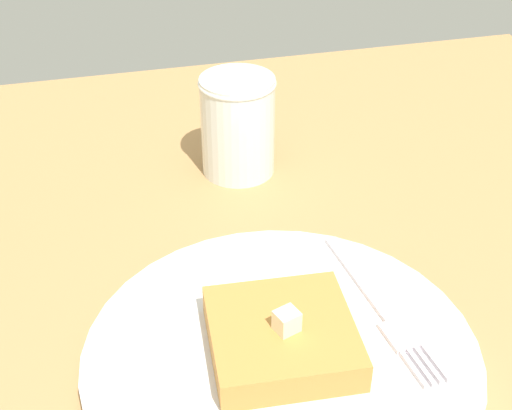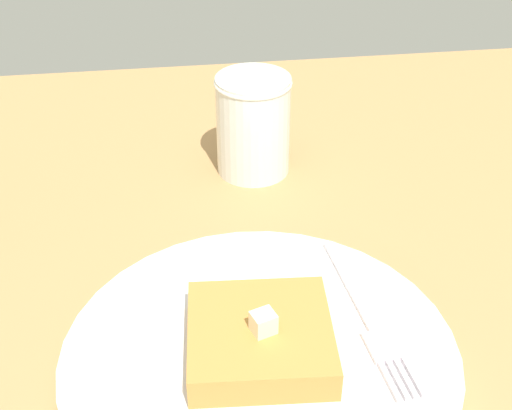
{
  "view_description": "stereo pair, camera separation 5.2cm",
  "coord_description": "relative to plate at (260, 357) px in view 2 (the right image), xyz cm",
  "views": [
    {
      "loc": [
        29.34,
        -3.45,
        39.05
      ],
      "look_at": [
        -15.53,
        7.92,
        7.23
      ],
      "focal_mm": 50.0,
      "sensor_mm": 36.0,
      "label": 1
    },
    {
      "loc": [
        30.33,
        1.67,
        39.05
      ],
      "look_at": [
        -15.53,
        7.92,
        7.23
      ],
      "focal_mm": 50.0,
      "sensor_mm": 36.0,
      "label": 2
    }
  ],
  "objects": [
    {
      "name": "plate",
      "position": [
        0.0,
        0.0,
        0.0
      ],
      "size": [
        26.58,
        26.58,
        1.54
      ],
      "color": "silver",
      "rests_on": "table_surface"
    },
    {
      "name": "toast_slice_center",
      "position": [
        0.0,
        0.0,
        1.78
      ],
      "size": [
        9.85,
        10.02,
        2.28
      ],
      "primitive_type": "cube",
      "rotation": [
        0.0,
        0.0,
        -0.07
      ],
      "color": "#BD7F3B",
      "rests_on": "plate"
    },
    {
      "name": "butter_pat_primary",
      "position": [
        0.53,
        0.14,
        3.66
      ],
      "size": [
        1.73,
        1.82,
        1.47
      ],
      "primitive_type": "cube",
      "rotation": [
        0.0,
        0.0,
        1.91
      ],
      "color": "#F8ECC5",
      "rests_on": "toast_slice_center"
    },
    {
      "name": "fork",
      "position": [
        -1.43,
        7.95,
        0.82
      ],
      "size": [
        16.06,
        3.04,
        0.36
      ],
      "color": "silver",
      "rests_on": "plate"
    },
    {
      "name": "syrup_jar",
      "position": [
        -25.37,
        2.93,
        3.63
      ],
      "size": [
        7.13,
        7.13,
        9.57
      ],
      "color": "#461B0A",
      "rests_on": "table_surface"
    }
  ]
}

